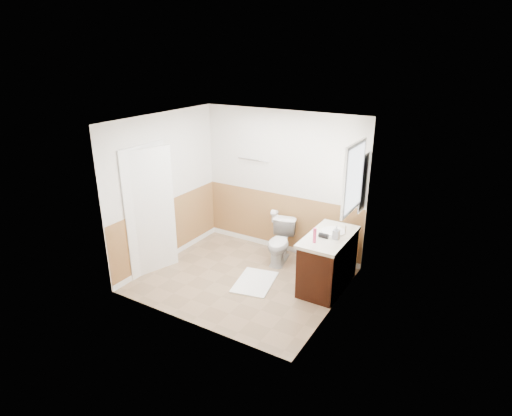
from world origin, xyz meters
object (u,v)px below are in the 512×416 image
Objects in this scene: lotion_bottle at (315,235)px; toilet at (280,242)px; soap_dispenser at (336,232)px; vanity_cabinet at (328,263)px; bath_mat at (255,282)px.

toilet is at bearing 142.26° from lotion_bottle.
soap_dispenser is (1.12, -0.42, 0.60)m from toilet.
lotion_bottle is 0.35m from soap_dispenser.
vanity_cabinet is 0.66m from lotion_bottle.
lotion_bottle is at bearing -106.61° from vanity_cabinet.
vanity_cabinet is at bearing -31.80° from toilet.
lotion_bottle reaches higher than bath_mat.
bath_mat is 1.31m from lotion_bottle.
bath_mat is 1.17m from vanity_cabinet.
bath_mat is 3.92× the size of soap_dispenser.
vanity_cabinet is 5.39× the size of soap_dispenser.
lotion_bottle is at bearing -129.09° from soap_dispenser.
bath_mat is (-0.00, -0.84, -0.34)m from toilet.
bath_mat is at bearing -102.01° from toilet.
soap_dispenser is (0.22, 0.27, -0.01)m from lotion_bottle.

